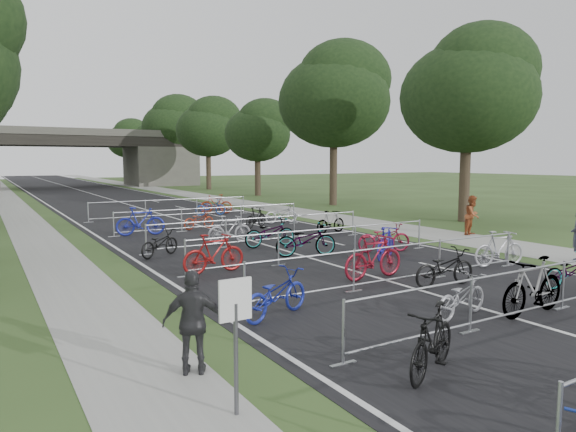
% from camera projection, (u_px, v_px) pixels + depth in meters
% --- Properties ---
extents(road, '(11.00, 140.00, 0.01)m').
position_uv_depth(road, '(93.00, 194.00, 50.21)').
color(road, black).
rests_on(road, ground).
extents(sidewalk_right, '(3.00, 140.00, 0.01)m').
position_uv_depth(sidewalk_right, '(172.00, 192.00, 54.32)').
color(sidewalk_right, gray).
rests_on(sidewalk_right, ground).
extents(sidewalk_left, '(2.00, 140.00, 0.01)m').
position_uv_depth(sidewalk_left, '(6.00, 197.00, 46.35)').
color(sidewalk_left, gray).
rests_on(sidewalk_left, ground).
extents(lane_markings, '(0.12, 140.00, 0.00)m').
position_uv_depth(lane_markings, '(93.00, 194.00, 50.21)').
color(lane_markings, silver).
rests_on(lane_markings, ground).
extents(overpass_bridge, '(31.00, 8.00, 7.05)m').
position_uv_depth(overpass_bridge, '(68.00, 158.00, 62.59)').
color(overpass_bridge, '#4E4C46').
rests_on(overpass_bridge, ground).
extents(park_sign, '(0.45, 0.06, 1.83)m').
position_uv_depth(park_sign, '(236.00, 321.00, 6.58)').
color(park_sign, '#4C4C51').
rests_on(park_sign, ground).
extents(tree_right_0, '(7.17, 7.17, 10.93)m').
position_uv_depth(tree_right_0, '(470.00, 92.00, 27.19)').
color(tree_right_0, '#33261C').
rests_on(tree_right_0, ground).
extents(tree_right_1, '(8.18, 8.18, 12.47)m').
position_uv_depth(tree_right_1, '(336.00, 97.00, 37.30)').
color(tree_right_1, '#33261C').
rests_on(tree_right_1, ground).
extents(tree_right_2, '(6.16, 6.16, 9.39)m').
position_uv_depth(tree_right_2, '(259.00, 132.00, 47.72)').
color(tree_right_2, '#33261C').
rests_on(tree_right_2, ground).
extents(tree_right_3, '(7.17, 7.17, 10.93)m').
position_uv_depth(tree_right_3, '(209.00, 128.00, 57.83)').
color(tree_right_3, '#33261C').
rests_on(tree_right_3, ground).
extents(tree_right_4, '(8.18, 8.18, 12.47)m').
position_uv_depth(tree_right_4, '(174.00, 125.00, 67.94)').
color(tree_right_4, '#33261C').
rests_on(tree_right_4, ground).
extents(tree_right_5, '(6.16, 6.16, 9.39)m').
position_uv_depth(tree_right_5, '(149.00, 143.00, 78.36)').
color(tree_right_5, '#33261C').
rests_on(tree_right_5, ground).
extents(tree_right_6, '(7.17, 7.17, 10.93)m').
position_uv_depth(tree_right_6, '(129.00, 139.00, 88.47)').
color(tree_right_6, '#33261C').
rests_on(tree_right_6, ground).
extents(barrier_row_1, '(9.70, 0.08, 1.10)m').
position_uv_depth(barrier_row_1, '(520.00, 294.00, 10.66)').
color(barrier_row_1, '#A0A2A8').
rests_on(barrier_row_1, ground).
extents(barrier_row_2, '(9.70, 0.08, 1.10)m').
position_uv_depth(barrier_row_2, '(399.00, 264.00, 13.73)').
color(barrier_row_2, '#A0A2A8').
rests_on(barrier_row_2, ground).
extents(barrier_row_3, '(9.70, 0.08, 1.10)m').
position_uv_depth(barrier_row_3, '(319.00, 244.00, 16.96)').
color(barrier_row_3, '#A0A2A8').
rests_on(barrier_row_3, ground).
extents(barrier_row_4, '(9.70, 0.08, 1.10)m').
position_uv_depth(barrier_row_4, '(261.00, 230.00, 20.36)').
color(barrier_row_4, '#A0A2A8').
rests_on(barrier_row_4, ground).
extents(barrier_row_5, '(9.70, 0.08, 1.10)m').
position_uv_depth(barrier_row_5, '(212.00, 218.00, 24.62)').
color(barrier_row_5, '#A0A2A8').
rests_on(barrier_row_5, ground).
extents(barrier_row_6, '(9.70, 0.08, 1.10)m').
position_uv_depth(barrier_row_6, '(172.00, 208.00, 29.72)').
color(barrier_row_6, '#A0A2A8').
rests_on(barrier_row_6, ground).
extents(bike_4, '(1.87, 1.22, 1.09)m').
position_uv_depth(bike_4, '(432.00, 341.00, 7.89)').
color(bike_4, black).
rests_on(bike_4, ground).
extents(bike_5, '(1.78, 0.86, 0.90)m').
position_uv_depth(bike_5, '(462.00, 297.00, 10.84)').
color(bike_5, '#A6A5AD').
rests_on(bike_5, ground).
extents(bike_6, '(2.09, 0.63, 1.25)m').
position_uv_depth(bike_6, '(533.00, 287.00, 10.97)').
color(bike_6, '#A0A2A8').
rests_on(bike_6, ground).
extents(bike_7, '(1.82, 0.95, 0.91)m').
position_uv_depth(bike_7, '(571.00, 271.00, 13.27)').
color(bike_7, '#A0A2A8').
rests_on(bike_7, ground).
extents(bike_8, '(2.04, 1.29, 1.01)m').
position_uv_depth(bike_8, '(276.00, 294.00, 10.82)').
color(bike_8, '#1D29A0').
rests_on(bike_8, ground).
extents(bike_9, '(2.09, 0.64, 1.25)m').
position_uv_depth(bike_9, '(374.00, 257.00, 14.30)').
color(bike_9, maroon).
rests_on(bike_9, ground).
extents(bike_10, '(1.97, 0.84, 1.01)m').
position_uv_depth(bike_10, '(444.00, 268.00, 13.47)').
color(bike_10, black).
rests_on(bike_10, ground).
extents(bike_11, '(1.95, 0.89, 1.13)m').
position_uv_depth(bike_11, '(499.00, 249.00, 16.01)').
color(bike_11, '#ABAAB2').
rests_on(bike_11, ground).
extents(bike_12, '(1.99, 0.66, 1.18)m').
position_uv_depth(bike_12, '(214.00, 254.00, 15.03)').
color(bike_12, maroon).
rests_on(bike_12, ground).
extents(bike_13, '(2.28, 1.30, 1.13)m').
position_uv_depth(bike_13, '(306.00, 240.00, 17.70)').
color(bike_13, '#A0A2A8').
rests_on(bike_13, ground).
extents(bike_14, '(1.81, 1.37, 1.08)m').
position_uv_depth(bike_14, '(386.00, 243.00, 17.23)').
color(bike_14, '#231DA0').
rests_on(bike_14, ground).
extents(bike_15, '(2.11, 1.26, 1.05)m').
position_uv_depth(bike_15, '(384.00, 238.00, 18.53)').
color(bike_15, maroon).
rests_on(bike_15, ground).
extents(bike_16, '(1.84, 1.44, 0.93)m').
position_uv_depth(bike_16, '(160.00, 243.00, 17.65)').
color(bike_16, black).
rests_on(bike_16, ground).
extents(bike_17, '(1.87, 0.53, 1.13)m').
position_uv_depth(bike_17, '(230.00, 230.00, 20.48)').
color(bike_17, '#98969D').
rests_on(bike_17, ground).
extents(bike_18, '(2.12, 0.84, 1.10)m').
position_uv_depth(bike_18, '(270.00, 233.00, 19.60)').
color(bike_18, '#A0A2A8').
rests_on(bike_18, ground).
extents(bike_19, '(1.81, 0.79, 1.05)m').
position_uv_depth(bike_19, '(331.00, 222.00, 23.23)').
color(bike_19, '#A0A2A8').
rests_on(bike_19, ground).
extents(bike_20, '(2.18, 1.02, 1.26)m').
position_uv_depth(bike_20, '(140.00, 222.00, 22.59)').
color(bike_20, '#1C249A').
rests_on(bike_20, ground).
extents(bike_21, '(1.81, 1.00, 0.90)m').
position_uv_depth(bike_21, '(199.00, 220.00, 24.70)').
color(bike_21, '#9D2D16').
rests_on(bike_21, ground).
extents(bike_22, '(1.75, 1.28, 1.04)m').
position_uv_depth(bike_22, '(256.00, 218.00, 25.05)').
color(bike_22, black).
rests_on(bike_22, ground).
extents(bike_23, '(1.91, 0.67, 1.00)m').
position_uv_depth(bike_23, '(281.00, 214.00, 27.05)').
color(bike_23, '#A6A5AD').
rests_on(bike_23, ground).
extents(bike_26, '(1.92, 0.82, 0.98)m').
position_uv_depth(bike_26, '(211.00, 207.00, 30.93)').
color(bike_26, navy).
rests_on(bike_26, ground).
extents(bike_27, '(2.04, 1.32, 1.19)m').
position_uv_depth(bike_27, '(216.00, 204.00, 31.86)').
color(bike_27, '#9D2E16').
rests_on(bike_27, ground).
extents(pedestrian_b, '(1.01, 0.88, 1.75)m').
position_uv_depth(pedestrian_b, '(472.00, 215.00, 22.77)').
color(pedestrian_b, brown).
rests_on(pedestrian_b, ground).
extents(pedestrian_c, '(1.04, 0.77, 1.64)m').
position_uv_depth(pedestrian_c, '(194.00, 323.00, 7.92)').
color(pedestrian_c, '#2B2B2E').
rests_on(pedestrian_c, ground).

